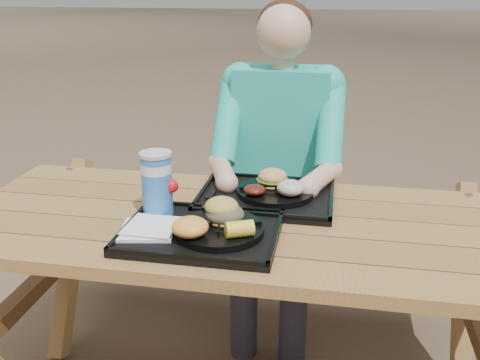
# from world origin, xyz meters

# --- Properties ---
(picnic_table) EXTENTS (1.80, 1.49, 0.75)m
(picnic_table) POSITION_xyz_m (0.00, 0.00, 0.38)
(picnic_table) COLOR #999999
(picnic_table) RESTS_ON ground
(tray_near) EXTENTS (0.45, 0.35, 0.02)m
(tray_near) POSITION_xyz_m (-0.09, -0.14, 0.76)
(tray_near) COLOR black
(tray_near) RESTS_ON picnic_table
(tray_far) EXTENTS (0.45, 0.35, 0.02)m
(tray_far) POSITION_xyz_m (0.06, 0.16, 0.76)
(tray_far) COLOR black
(tray_far) RESTS_ON picnic_table
(plate_near) EXTENTS (0.26, 0.26, 0.02)m
(plate_near) POSITION_xyz_m (-0.03, -0.15, 0.78)
(plate_near) COLOR black
(plate_near) RESTS_ON tray_near
(plate_far) EXTENTS (0.26, 0.26, 0.02)m
(plate_far) POSITION_xyz_m (0.09, 0.17, 0.78)
(plate_far) COLOR black
(plate_far) RESTS_ON tray_far
(napkin_stack) EXTENTS (0.18, 0.18, 0.02)m
(napkin_stack) POSITION_xyz_m (-0.24, -0.18, 0.78)
(napkin_stack) COLOR white
(napkin_stack) RESTS_ON tray_near
(soda_cup) EXTENTS (0.09, 0.09, 0.19)m
(soda_cup) POSITION_xyz_m (-0.25, -0.05, 0.86)
(soda_cup) COLOR blue
(soda_cup) RESTS_ON tray_near
(condiment_bbq) EXTENTS (0.04, 0.04, 0.03)m
(condiment_bbq) POSITION_xyz_m (-0.09, -0.03, 0.78)
(condiment_bbq) COLOR black
(condiment_bbq) RESTS_ON tray_near
(condiment_mustard) EXTENTS (0.05, 0.05, 0.03)m
(condiment_mustard) POSITION_xyz_m (-0.04, -0.01, 0.79)
(condiment_mustard) COLOR #F6AE1B
(condiment_mustard) RESTS_ON tray_near
(sandwich) EXTENTS (0.11, 0.11, 0.11)m
(sandwich) POSITION_xyz_m (-0.02, -0.11, 0.84)
(sandwich) COLOR gold
(sandwich) RESTS_ON plate_near
(mac_cheese) EXTENTS (0.10, 0.10, 0.05)m
(mac_cheese) POSITION_xyz_m (-0.10, -0.22, 0.82)
(mac_cheese) COLOR #FAB241
(mac_cheese) RESTS_ON plate_near
(corn_cob) EXTENTS (0.10, 0.10, 0.05)m
(corn_cob) POSITION_xyz_m (0.04, -0.20, 0.81)
(corn_cob) COLOR yellow
(corn_cob) RESTS_ON plate_near
(cutlery_far) EXTENTS (0.05, 0.16, 0.01)m
(cutlery_far) POSITION_xyz_m (-0.10, 0.18, 0.77)
(cutlery_far) COLOR black
(cutlery_far) RESTS_ON tray_far
(burger) EXTENTS (0.10, 0.10, 0.09)m
(burger) POSITION_xyz_m (0.08, 0.21, 0.84)
(burger) COLOR #E39B50
(burger) RESTS_ON plate_far
(baked_beans) EXTENTS (0.07, 0.07, 0.03)m
(baked_beans) POSITION_xyz_m (0.03, 0.11, 0.81)
(baked_beans) COLOR #561911
(baked_beans) RESTS_ON plate_far
(potato_salad) EXTENTS (0.09, 0.09, 0.05)m
(potato_salad) POSITION_xyz_m (0.14, 0.13, 0.82)
(potato_salad) COLOR beige
(potato_salad) RESTS_ON plate_far
(diner) EXTENTS (0.48, 0.84, 1.28)m
(diner) POSITION_xyz_m (0.06, 0.61, 0.64)
(diner) COLOR #19B4A6
(diner) RESTS_ON ground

